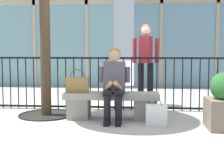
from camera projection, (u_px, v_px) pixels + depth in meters
name	position (u px, v px, depth m)	size (l,w,h in m)	color
ground_plane	(112.00, 119.00, 5.08)	(60.00, 60.00, 0.00)	#B2ADA3
stone_bench	(112.00, 103.00, 5.06)	(1.60, 0.44, 0.45)	gray
seated_person_with_phone	(114.00, 82.00, 4.90)	(0.52, 0.66, 1.21)	black
handbag_on_bench	(78.00, 84.00, 5.07)	(0.38, 0.15, 0.39)	olive
shopping_bag	(156.00, 115.00, 4.62)	(0.32, 0.17, 0.42)	white
bystander_at_railing	(146.00, 58.00, 6.28)	(0.55, 0.42, 1.71)	black
plaza_railing	(115.00, 83.00, 5.82)	(7.16, 0.04, 1.04)	black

